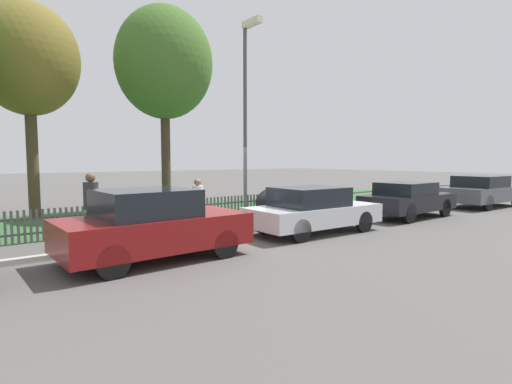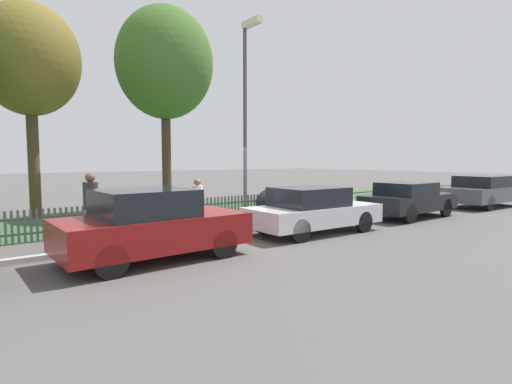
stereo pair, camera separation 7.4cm
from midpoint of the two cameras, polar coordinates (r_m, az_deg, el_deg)
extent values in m
plane|color=#565451|center=(11.32, -3.71, -6.22)|extent=(120.00, 120.00, 0.00)
cube|color=#B2ADA3|center=(11.39, -3.99, -5.84)|extent=(41.11, 0.20, 0.12)
cube|color=#33602D|center=(15.95, -14.33, -3.14)|extent=(41.11, 6.10, 0.01)
cube|color=#4C4C51|center=(13.21, -9.20, -3.63)|extent=(41.11, 0.03, 0.05)
cube|color=#4C4C51|center=(13.16, -9.22, -1.99)|extent=(41.11, 0.03, 0.05)
cube|color=#4C4C51|center=(11.68, -32.04, -4.44)|extent=(0.06, 0.03, 0.86)
cube|color=#4C4C51|center=(11.70, -31.35, -4.40)|extent=(0.06, 0.03, 0.86)
cube|color=#4C4C51|center=(11.71, -30.67, -4.36)|extent=(0.06, 0.03, 0.86)
cube|color=#4C4C51|center=(11.73, -29.98, -4.32)|extent=(0.06, 0.03, 0.86)
cube|color=#4C4C51|center=(11.74, -29.30, -4.28)|extent=(0.06, 0.03, 0.86)
cube|color=#4C4C51|center=(11.76, -28.62, -4.23)|extent=(0.06, 0.03, 0.86)
cube|color=#4C4C51|center=(11.79, -27.94, -4.19)|extent=(0.06, 0.03, 0.86)
cube|color=#4C4C51|center=(11.81, -27.27, -4.15)|extent=(0.06, 0.03, 0.86)
cube|color=#4C4C51|center=(11.83, -26.59, -4.11)|extent=(0.06, 0.03, 0.86)
cube|color=#4C4C51|center=(11.86, -25.93, -4.06)|extent=(0.06, 0.03, 0.86)
cube|color=#4C4C51|center=(11.89, -25.26, -4.02)|extent=(0.06, 0.03, 0.86)
cube|color=#4C4C51|center=(11.92, -24.60, -3.98)|extent=(0.06, 0.03, 0.86)
cube|color=#4C4C51|center=(11.95, -23.94, -3.93)|extent=(0.06, 0.03, 0.86)
cube|color=#4C4C51|center=(11.98, -23.28, -3.89)|extent=(0.06, 0.03, 0.86)
cube|color=#4C4C51|center=(12.01, -22.63, -3.85)|extent=(0.06, 0.03, 0.86)
cube|color=#4C4C51|center=(12.05, -21.98, -3.80)|extent=(0.06, 0.03, 0.86)
cube|color=#4C4C51|center=(12.09, -21.34, -3.76)|extent=(0.06, 0.03, 0.86)
cube|color=#4C4C51|center=(12.13, -20.70, -3.71)|extent=(0.06, 0.03, 0.86)
cube|color=#4C4C51|center=(12.17, -20.06, -3.66)|extent=(0.06, 0.03, 0.86)
cube|color=#4C4C51|center=(12.21, -19.43, -3.62)|extent=(0.06, 0.03, 0.86)
cube|color=#4C4C51|center=(12.25, -18.80, -3.57)|extent=(0.06, 0.03, 0.86)
cube|color=#4C4C51|center=(12.29, -18.18, -3.53)|extent=(0.06, 0.03, 0.86)
cube|color=#4C4C51|center=(12.34, -17.56, -3.48)|extent=(0.06, 0.03, 0.86)
cube|color=#4C4C51|center=(12.39, -16.95, -3.44)|extent=(0.06, 0.03, 0.86)
cube|color=#4C4C51|center=(12.44, -16.34, -3.39)|extent=(0.06, 0.03, 0.86)
cube|color=#4C4C51|center=(12.49, -15.73, -3.34)|extent=(0.06, 0.03, 0.86)
cube|color=#4C4C51|center=(12.54, -15.14, -3.30)|extent=(0.06, 0.03, 0.86)
cube|color=#4C4C51|center=(12.59, -14.54, -3.25)|extent=(0.06, 0.03, 0.86)
cube|color=#4C4C51|center=(12.65, -13.95, -3.21)|extent=(0.06, 0.03, 0.86)
cube|color=#4C4C51|center=(12.70, -13.37, -3.16)|extent=(0.06, 0.03, 0.86)
cube|color=#4C4C51|center=(12.76, -12.79, -3.12)|extent=(0.06, 0.03, 0.86)
cube|color=#4C4C51|center=(12.82, -12.22, -3.07)|extent=(0.06, 0.03, 0.86)
cube|color=#4C4C51|center=(12.88, -11.65, -3.03)|extent=(0.06, 0.03, 0.86)
cube|color=#4C4C51|center=(12.94, -11.09, -2.98)|extent=(0.06, 0.03, 0.86)
cube|color=#4C4C51|center=(13.00, -10.53, -2.93)|extent=(0.06, 0.03, 0.86)
cube|color=#4C4C51|center=(13.06, -9.98, -2.89)|extent=(0.06, 0.03, 0.86)
cube|color=#4C4C51|center=(13.13, -9.43, -2.84)|extent=(0.06, 0.03, 0.86)
cube|color=#4C4C51|center=(13.19, -8.89, -2.80)|extent=(0.06, 0.03, 0.86)
cube|color=#4C4C51|center=(13.26, -8.36, -2.76)|extent=(0.06, 0.03, 0.86)
cube|color=#4C4C51|center=(13.33, -7.83, -2.71)|extent=(0.06, 0.03, 0.86)
cube|color=#4C4C51|center=(13.40, -7.30, -2.67)|extent=(0.06, 0.03, 0.86)
cube|color=#4C4C51|center=(13.47, -6.78, -2.62)|extent=(0.06, 0.03, 0.86)
cube|color=#4C4C51|center=(13.54, -6.27, -2.58)|extent=(0.06, 0.03, 0.86)
cube|color=#4C4C51|center=(13.61, -5.76, -2.54)|extent=(0.06, 0.03, 0.86)
cube|color=#4C4C51|center=(13.69, -5.26, -2.49)|extent=(0.06, 0.03, 0.86)
cube|color=#4C4C51|center=(13.76, -4.76, -2.45)|extent=(0.06, 0.03, 0.86)
cube|color=#4C4C51|center=(13.84, -4.27, -2.41)|extent=(0.06, 0.03, 0.86)
cube|color=#4C4C51|center=(13.91, -3.78, -2.37)|extent=(0.06, 0.03, 0.86)
cube|color=#4C4C51|center=(13.99, -3.30, -2.33)|extent=(0.06, 0.03, 0.86)
cube|color=#4C4C51|center=(14.07, -2.83, -2.28)|extent=(0.06, 0.03, 0.86)
cube|color=#4C4C51|center=(14.15, -2.36, -2.24)|extent=(0.06, 0.03, 0.86)
cube|color=#4C4C51|center=(14.23, -1.89, -2.20)|extent=(0.06, 0.03, 0.86)
cube|color=#4C4C51|center=(14.31, -1.43, -2.16)|extent=(0.06, 0.03, 0.86)
cube|color=#4C4C51|center=(14.39, -0.98, -2.12)|extent=(0.06, 0.03, 0.86)
cube|color=#4C4C51|center=(14.47, -0.53, -2.08)|extent=(0.06, 0.03, 0.86)
cube|color=#4C4C51|center=(14.56, -0.09, -2.04)|extent=(0.06, 0.03, 0.86)
cube|color=#4C4C51|center=(14.64, 0.35, -2.00)|extent=(0.06, 0.03, 0.86)
cube|color=#4C4C51|center=(14.73, 0.79, -1.96)|extent=(0.06, 0.03, 0.86)
cube|color=#4C4C51|center=(14.82, 1.22, -1.92)|extent=(0.06, 0.03, 0.86)
cube|color=#4C4C51|center=(14.90, 1.64, -1.89)|extent=(0.06, 0.03, 0.86)
cube|color=#4C4C51|center=(14.99, 2.06, -1.85)|extent=(0.06, 0.03, 0.86)
cube|color=#4C4C51|center=(15.08, 2.47, -1.81)|extent=(0.06, 0.03, 0.86)
cube|color=#4C4C51|center=(15.17, 2.88, -1.77)|extent=(0.06, 0.03, 0.86)
cube|color=#4C4C51|center=(15.26, 3.28, -1.74)|extent=(0.06, 0.03, 0.86)
cube|color=#4C4C51|center=(15.35, 3.68, -1.70)|extent=(0.06, 0.03, 0.86)
cube|color=#4C4C51|center=(15.45, 4.08, -1.66)|extent=(0.06, 0.03, 0.86)
cube|color=#4C4C51|center=(15.54, 4.47, -1.63)|extent=(0.06, 0.03, 0.86)
cube|color=#4C4C51|center=(15.63, 4.85, -1.59)|extent=(0.06, 0.03, 0.86)
cube|color=#4C4C51|center=(15.73, 5.23, -1.56)|extent=(0.06, 0.03, 0.86)
cube|color=#4C4C51|center=(15.82, 5.61, -1.52)|extent=(0.06, 0.03, 0.86)
cube|color=#4C4C51|center=(15.92, 5.98, -1.49)|extent=(0.06, 0.03, 0.86)
cube|color=#4C4C51|center=(16.01, 6.35, -1.45)|extent=(0.06, 0.03, 0.86)
cube|color=#4C4C51|center=(16.11, 6.71, -1.42)|extent=(0.06, 0.03, 0.86)
cube|color=#4C4C51|center=(16.21, 7.07, -1.39)|extent=(0.06, 0.03, 0.86)
cube|color=#4C4C51|center=(16.31, 7.42, -1.35)|extent=(0.06, 0.03, 0.86)
cube|color=#4C4C51|center=(16.41, 7.77, -1.32)|extent=(0.06, 0.03, 0.86)
cube|color=#4C4C51|center=(16.50, 8.12, -1.29)|extent=(0.06, 0.03, 0.86)
cube|color=maroon|center=(8.83, -14.14, -5.47)|extent=(3.94, 1.97, 0.68)
cube|color=black|center=(8.66, -15.39, -1.52)|extent=(1.91, 1.73, 0.57)
cylinder|color=black|center=(10.18, -9.93, -5.72)|extent=(0.63, 0.15, 0.63)
cylinder|color=black|center=(8.72, -4.39, -7.41)|extent=(0.63, 0.15, 0.63)
cylinder|color=black|center=(9.29, -23.21, -7.04)|extent=(0.63, 0.15, 0.63)
cylinder|color=black|center=(7.66, -19.70, -9.38)|extent=(0.63, 0.15, 0.63)
cube|color=silver|center=(11.74, 8.43, -3.23)|extent=(4.08, 1.86, 0.54)
cube|color=black|center=(11.54, 7.74, -0.66)|extent=(1.98, 1.63, 0.54)
cylinder|color=black|center=(13.21, 9.87, -3.34)|extent=(0.62, 0.16, 0.62)
cylinder|color=black|center=(12.15, 15.34, -4.14)|extent=(0.62, 0.16, 0.62)
cylinder|color=black|center=(11.57, 1.15, -4.41)|extent=(0.62, 0.16, 0.62)
cylinder|color=black|center=(10.35, 6.55, -5.54)|extent=(0.62, 0.16, 0.62)
cube|color=black|center=(15.69, 21.12, -1.36)|extent=(3.99, 1.79, 0.57)
cube|color=black|center=(15.48, 20.80, 0.47)|extent=(1.93, 1.57, 0.45)
cylinder|color=black|center=(17.16, 20.92, -1.65)|extent=(0.68, 0.15, 0.67)
cylinder|color=black|center=(16.43, 25.62, -2.07)|extent=(0.68, 0.15, 0.67)
cylinder|color=black|center=(15.11, 16.16, -2.34)|extent=(0.68, 0.15, 0.67)
cylinder|color=black|center=(14.27, 21.30, -2.89)|extent=(0.68, 0.15, 0.67)
cube|color=#51565B|center=(20.65, 29.84, -0.22)|extent=(4.31, 2.03, 0.63)
cube|color=black|center=(20.42, 29.65, 1.32)|extent=(2.10, 1.76, 0.50)
cylinder|color=black|center=(22.22, 29.23, -0.57)|extent=(0.67, 0.16, 0.66)
cylinder|color=black|center=(19.89, 25.94, -0.99)|extent=(0.67, 0.16, 0.66)
cylinder|color=black|center=(19.12, 30.49, -1.38)|extent=(0.67, 0.16, 0.66)
cylinder|color=black|center=(14.51, 4.69, -2.72)|extent=(0.55, 0.15, 0.54)
cylinder|color=black|center=(13.58, 0.90, -3.21)|extent=(0.55, 0.15, 0.54)
ellipsoid|color=black|center=(13.99, 2.86, -1.29)|extent=(1.78, 0.81, 0.97)
ellipsoid|color=black|center=(14.26, 4.03, -0.12)|extent=(0.47, 0.85, 0.45)
cylinder|color=brown|center=(16.54, -29.08, 4.64)|extent=(0.39, 0.39, 4.59)
ellipsoid|color=olive|center=(16.91, -29.56, 16.18)|extent=(3.45, 3.45, 3.97)
cylinder|color=#473828|center=(16.41, -12.54, 5.35)|extent=(0.36, 0.36, 4.71)
ellipsoid|color=#426B28|center=(16.84, -12.77, 17.53)|extent=(3.79, 3.79, 4.35)
cylinder|color=#2D3351|center=(11.76, -7.85, -3.94)|extent=(0.14, 0.14, 0.77)
cylinder|color=#2D3351|center=(11.95, -8.42, -3.81)|extent=(0.14, 0.14, 0.77)
cylinder|color=silver|center=(11.77, -8.17, -0.58)|extent=(0.33, 0.33, 0.61)
sphere|color=brown|center=(11.74, -8.20, 1.40)|extent=(0.21, 0.21, 0.21)
cylinder|color=black|center=(11.02, -22.06, -4.54)|extent=(0.16, 0.16, 0.88)
cylinder|color=black|center=(10.77, -22.40, -4.76)|extent=(0.16, 0.16, 0.88)
cylinder|color=#333338|center=(10.80, -22.35, -0.53)|extent=(0.50, 0.50, 0.69)
sphere|color=brown|center=(10.77, -22.43, 1.94)|extent=(0.24, 0.24, 0.24)
cylinder|color=#47474C|center=(12.07, -1.39, 8.65)|extent=(0.11, 0.11, 5.95)
cube|color=beige|center=(12.39, -0.39, 23.08)|extent=(0.20, 0.76, 0.18)
camera|label=1|loc=(0.04, -89.83, 0.01)|focal=28.00mm
camera|label=2|loc=(0.04, 90.17, -0.01)|focal=28.00mm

